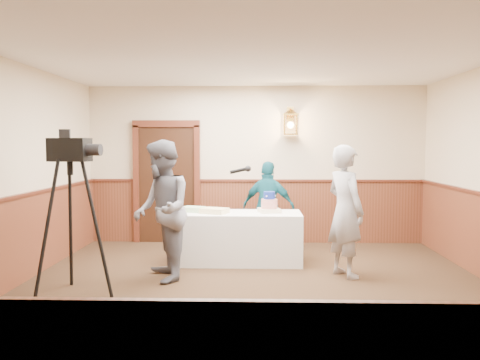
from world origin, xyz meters
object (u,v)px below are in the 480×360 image
(sheet_cake_green, at_px, (193,209))
(baker, at_px, (345,211))
(display_table, at_px, (240,237))
(tiered_cake, at_px, (269,204))
(assistant_p, at_px, (269,207))
(tv_camera_rig, at_px, (71,226))
(sheet_cake_yellow, at_px, (214,211))
(interviewer, at_px, (162,211))

(sheet_cake_green, xyz_separation_m, baker, (2.14, -0.84, 0.09))
(display_table, distance_m, tiered_cake, 0.66)
(display_table, bearing_deg, assistant_p, 59.47)
(baker, xyz_separation_m, tv_camera_rig, (-3.32, -0.99, -0.06))
(sheet_cake_yellow, height_order, baker, baker)
(sheet_cake_yellow, height_order, tv_camera_rig, tv_camera_rig)
(sheet_cake_yellow, bearing_deg, assistant_p, 45.40)
(assistant_p, relative_size, tv_camera_rig, 0.81)
(assistant_p, height_order, tv_camera_rig, tv_camera_rig)
(display_table, distance_m, interviewer, 1.53)
(sheet_cake_green, xyz_separation_m, tv_camera_rig, (-1.18, -1.83, 0.04))
(display_table, distance_m, sheet_cake_yellow, 0.57)
(sheet_cake_yellow, xyz_separation_m, tv_camera_rig, (-1.52, -1.65, 0.04))
(assistant_p, bearing_deg, tv_camera_rig, 65.22)
(interviewer, bearing_deg, baker, 77.99)
(baker, xyz_separation_m, assistant_p, (-0.98, 1.49, -0.13))
(tv_camera_rig, bearing_deg, sheet_cake_green, 64.91)
(interviewer, height_order, assistant_p, interviewer)
(sheet_cake_yellow, xyz_separation_m, baker, (1.80, -0.67, 0.09))
(tiered_cake, xyz_separation_m, sheet_cake_yellow, (-0.81, -0.12, -0.08))
(tiered_cake, bearing_deg, tv_camera_rig, -142.65)
(sheet_cake_yellow, bearing_deg, tv_camera_rig, -132.59)
(display_table, relative_size, assistant_p, 1.21)
(sheet_cake_green, height_order, interviewer, interviewer)
(interviewer, bearing_deg, display_table, 117.89)
(baker, bearing_deg, tiered_cake, 23.29)
(interviewer, distance_m, assistant_p, 2.28)
(tiered_cake, distance_m, tv_camera_rig, 2.93)
(display_table, bearing_deg, tv_camera_rig, -137.47)
(sheet_cake_green, height_order, tv_camera_rig, tv_camera_rig)
(display_table, xyz_separation_m, sheet_cake_yellow, (-0.38, -0.09, 0.41))
(tiered_cake, xyz_separation_m, baker, (0.99, -0.79, 0.01))
(assistant_p, bearing_deg, display_table, 77.96)
(tiered_cake, bearing_deg, assistant_p, 89.55)
(display_table, distance_m, tv_camera_rig, 2.62)
(sheet_cake_green, bearing_deg, tv_camera_rig, -122.88)
(display_table, height_order, sheet_cake_yellow, sheet_cake_yellow)
(sheet_cake_green, height_order, assistant_p, assistant_p)
(sheet_cake_yellow, xyz_separation_m, interviewer, (-0.60, -0.95, 0.12))
(tv_camera_rig, bearing_deg, display_table, 50.31)
(tv_camera_rig, bearing_deg, sheet_cake_yellow, 55.20)
(tiered_cake, relative_size, baker, 0.20)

